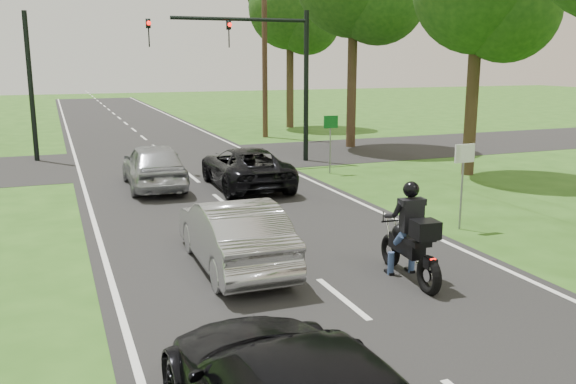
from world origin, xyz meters
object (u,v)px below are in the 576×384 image
Objects in this scene: silver_suv at (154,165)px; utility_pole_far at (265,40)px; sign_white at (464,166)px; traffic_signal at (262,59)px; motorcycle_rider at (411,242)px; silver_sedan at (234,233)px; sign_green at (331,130)px; dark_suv at (245,167)px.

utility_pole_far reaches higher than silver_suv.
sign_white is at bearing 130.40° from silver_suv.
silver_suv is 9.95m from sign_white.
traffic_signal is at bearing 97.05° from sign_white.
traffic_signal is 8.55m from utility_pole_far.
silver_suv is at bearing 111.31° from motorcycle_rider.
sign_green is (6.19, 8.66, 0.89)m from silver_sedan.
traffic_signal reaches higher than sign_white.
sign_white is 8.00m from sign_green.
utility_pole_far is at bearing -110.40° from dark_suv.
silver_sedan is 0.66× the size of traffic_signal.
traffic_signal is at bearing -109.68° from utility_pole_far.
motorcycle_rider is 0.47× the size of dark_suv.
sign_green reaches higher than motorcycle_rider.
utility_pole_far reaches higher than traffic_signal.
traffic_signal is at bearing -144.40° from silver_suv.
traffic_signal is 11.39m from sign_white.
traffic_signal is (4.63, 11.68, 3.43)m from silver_sedan.
dark_suv is at bearing -111.91° from utility_pole_far.
traffic_signal is at bearing -114.40° from dark_suv.
utility_pole_far reaches higher than dark_suv.
silver_sedan is 13.02m from traffic_signal.
sign_white is (3.43, -6.76, 0.93)m from dark_suv.
utility_pole_far is at bearing -122.98° from silver_suv.
silver_suv is at bearing -87.63° from silver_sedan.
utility_pole_far is 4.71× the size of sign_green.
motorcycle_rider is 11.15m from sign_green.
silver_sedan is at bearing 72.49° from dark_suv.
silver_sedan is 8.37m from silver_suv.
silver_suv is 2.06× the size of sign_green.
sign_green is at bearing -175.96° from silver_suv.
utility_pole_far is 11.63m from sign_green.
sign_white is at bearing -94.51° from utility_pole_far.
motorcycle_rider is at bearing -139.77° from sign_white.
motorcycle_rider is 10.79m from silver_suv.
sign_green is (6.44, 0.30, 0.84)m from silver_suv.
traffic_signal is 3.00× the size of sign_green.
silver_sedan is at bearing -125.55° from sign_green.
sign_white reaches higher than silver_suv.
sign_green is (1.56, -3.02, -2.54)m from traffic_signal.
silver_sedan is 10.68m from sign_green.
utility_pole_far is (4.93, 12.26, 4.41)m from dark_suv.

